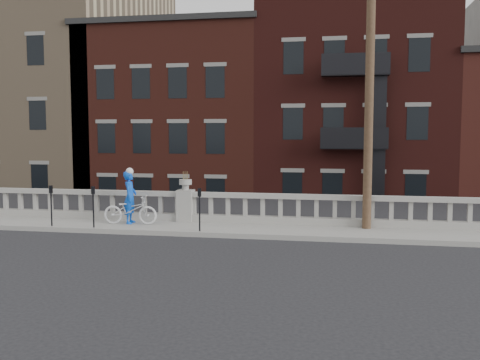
% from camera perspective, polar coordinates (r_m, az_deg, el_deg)
% --- Properties ---
extents(ground, '(120.00, 120.00, 0.00)m').
position_cam_1_polar(ground, '(15.34, -9.93, -7.26)').
color(ground, black).
rests_on(ground, ground).
extents(sidewalk, '(32.00, 2.20, 0.15)m').
position_cam_1_polar(sidewalk, '(18.11, -6.64, -5.07)').
color(sidewalk, gray).
rests_on(sidewalk, ground).
extents(balustrade, '(28.00, 0.34, 1.03)m').
position_cam_1_polar(balustrade, '(18.92, -5.81, -2.89)').
color(balustrade, gray).
rests_on(balustrade, sidewalk).
extents(planter_pedestal, '(0.55, 0.55, 1.76)m').
position_cam_1_polar(planter_pedestal, '(18.90, -5.82, -2.32)').
color(planter_pedestal, gray).
rests_on(planter_pedestal, sidewalk).
extents(lower_level, '(80.00, 44.00, 20.80)m').
position_cam_1_polar(lower_level, '(37.38, 3.19, 4.13)').
color(lower_level, '#605E59').
rests_on(lower_level, ground).
extents(utility_pole, '(1.60, 0.28, 10.00)m').
position_cam_1_polar(utility_pole, '(17.78, 13.68, 11.33)').
color(utility_pole, '#422D1E').
rests_on(utility_pole, sidewalk).
extents(parking_meter_b, '(0.10, 0.09, 1.36)m').
position_cam_1_polar(parking_meter_b, '(18.84, -19.50, -2.11)').
color(parking_meter_b, black).
rests_on(parking_meter_b, sidewalk).
extents(parking_meter_c, '(0.10, 0.09, 1.36)m').
position_cam_1_polar(parking_meter_c, '(18.14, -15.38, -2.27)').
color(parking_meter_c, black).
rests_on(parking_meter_c, sidewalk).
extents(parking_meter_d, '(0.10, 0.09, 1.36)m').
position_cam_1_polar(parking_meter_d, '(16.90, -4.34, -2.63)').
color(parking_meter_d, black).
rests_on(parking_meter_d, sidewalk).
extents(bicycle, '(1.88, 0.76, 0.97)m').
position_cam_1_polar(bicycle, '(18.56, -11.62, -3.15)').
color(bicycle, silver).
rests_on(bicycle, sidewalk).
extents(cyclist, '(0.51, 0.71, 1.80)m').
position_cam_1_polar(cyclist, '(18.68, -11.64, -1.80)').
color(cyclist, blue).
rests_on(cyclist, sidewalk).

